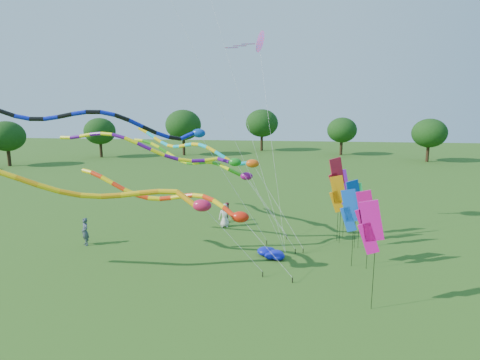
# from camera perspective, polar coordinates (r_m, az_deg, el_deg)

# --- Properties ---
(ground) EXTENTS (160.00, 160.00, 0.00)m
(ground) POSITION_cam_1_polar(r_m,az_deg,el_deg) (21.21, -0.67, -14.62)
(ground) COLOR #285115
(ground) RESTS_ON ground
(tree_ring) EXTENTS (116.15, 120.06, 9.39)m
(tree_ring) POSITION_cam_1_polar(r_m,az_deg,el_deg) (25.09, 4.78, 1.74)
(tree_ring) COLOR #382314
(tree_ring) RESTS_ON ground
(tube_kite_red) EXTENTS (12.48, 3.00, 5.77)m
(tube_kite_red) POSITION_cam_1_polar(r_m,az_deg,el_deg) (22.76, -8.31, -2.82)
(tube_kite_red) COLOR black
(tube_kite_red) RESTS_ON ground
(tube_kite_orange) EXTENTS (16.74, 2.60, 7.00)m
(tube_kite_orange) POSITION_cam_1_polar(r_m,az_deg,el_deg) (21.72, -19.55, -1.29)
(tube_kite_orange) COLOR black
(tube_kite_orange) RESTS_ON ground
(tube_kite_purple) EXTENTS (15.04, 1.11, 7.98)m
(tube_kite_purple) POSITION_cam_1_polar(r_m,az_deg,el_deg) (25.24, -10.75, 4.13)
(tube_kite_purple) COLOR black
(tube_kite_purple) RESTS_ON ground
(tube_kite_blue) EXTENTS (13.58, 5.57, 9.37)m
(tube_kite_blue) POSITION_cam_1_polar(r_m,az_deg,el_deg) (23.39, -15.33, 7.48)
(tube_kite_blue) COLOR black
(tube_kite_blue) RESTS_ON ground
(tube_kite_cyan) EXTENTS (12.44, 6.32, 7.77)m
(tube_kite_cyan) POSITION_cam_1_polar(r_m,az_deg,el_deg) (27.79, -5.13, 4.16)
(tube_kite_cyan) COLOR black
(tube_kite_cyan) RESTS_ON ground
(tube_kite_green) EXTENTS (12.62, 6.00, 6.79)m
(tube_kite_green) POSITION_cam_1_polar(r_m,az_deg,el_deg) (30.44, -5.48, 2.52)
(tube_kite_green) COLOR black
(tube_kite_green) RESTS_ON ground
(delta_kite_high_c) EXTENTS (4.36, 5.36, 14.05)m
(delta_kite_high_c) POSITION_cam_1_polar(r_m,az_deg,el_deg) (27.76, 2.66, 19.10)
(delta_kite_high_c) COLOR black
(delta_kite_high_c) RESTS_ON ground
(banner_pole_red) EXTENTS (1.12, 0.48, 5.72)m
(banner_pole_red) POSITION_cam_1_polar(r_m,az_deg,el_deg) (26.86, 13.54, 0.52)
(banner_pole_red) COLOR black
(banner_pole_red) RESTS_ON ground
(banner_pole_magenta_a) EXTENTS (1.16, 0.20, 5.07)m
(banner_pole_magenta_a) POSITION_cam_1_polar(r_m,az_deg,el_deg) (18.45, 18.08, -6.45)
(banner_pole_magenta_a) COLOR black
(banner_pole_magenta_a) RESTS_ON ground
(banner_pole_orange) EXTENTS (1.16, 0.13, 4.59)m
(banner_pole_orange) POSITION_cam_1_polar(r_m,az_deg,el_deg) (26.76, 13.72, -1.96)
(banner_pole_orange) COLOR black
(banner_pole_orange) RESTS_ON ground
(banner_pole_magenta_b) EXTENTS (1.16, 0.08, 4.53)m
(banner_pole_magenta_b) POSITION_cam_1_polar(r_m,az_deg,el_deg) (23.01, 17.36, -4.39)
(banner_pole_magenta_b) COLOR black
(banner_pole_magenta_b) RESTS_ON ground
(banner_pole_violet) EXTENTS (1.16, 0.16, 4.77)m
(banner_pole_violet) POSITION_cam_1_polar(r_m,az_deg,el_deg) (28.09, 14.24, -1.01)
(banner_pole_violet) COLOR black
(banner_pole_violet) RESTS_ON ground
(banner_pole_blue_b) EXTENTS (1.12, 0.46, 4.50)m
(banner_pole_blue_b) POSITION_cam_1_polar(r_m,az_deg,el_deg) (26.04, 15.80, -2.63)
(banner_pole_blue_b) COLOR black
(banner_pole_blue_b) RESTS_ON ground
(banner_pole_green) EXTENTS (1.16, 0.14, 4.27)m
(banner_pole_green) POSITION_cam_1_polar(r_m,az_deg,el_deg) (26.26, 16.24, -3.04)
(banner_pole_green) COLOR black
(banner_pole_green) RESTS_ON ground
(banner_pole_blue_a) EXTENTS (1.11, 0.49, 4.49)m
(banner_pole_blue_a) POSITION_cam_1_polar(r_m,az_deg,el_deg) (23.25, 15.36, -4.22)
(banner_pole_blue_a) COLOR black
(banner_pole_blue_a) RESTS_ON ground
(blue_nylon_heap) EXTENTS (1.75, 1.92, 0.56)m
(blue_nylon_heap) POSITION_cam_1_polar(r_m,az_deg,el_deg) (24.64, 4.68, -10.29)
(blue_nylon_heap) COLOR #0D16AD
(blue_nylon_heap) RESTS_ON ground
(person_a) EXTENTS (0.94, 0.68, 1.78)m
(person_a) POSITION_cam_1_polar(r_m,az_deg,el_deg) (30.07, -2.20, -5.03)
(person_a) COLOR silver
(person_a) RESTS_ON ground
(person_b) EXTENTS (0.78, 0.76, 1.82)m
(person_b) POSITION_cam_1_polar(r_m,az_deg,el_deg) (28.13, -21.16, -6.88)
(person_b) COLOR #3C4754
(person_b) RESTS_ON ground
(person_c) EXTENTS (0.92, 0.96, 1.55)m
(person_c) POSITION_cam_1_polar(r_m,az_deg,el_deg) (31.38, -1.83, -4.56)
(person_c) COLOR maroon
(person_c) RESTS_ON ground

